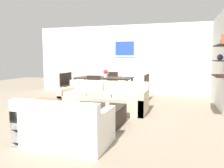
{
  "coord_description": "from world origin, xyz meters",
  "views": [
    {
      "loc": [
        2.02,
        -5.4,
        1.41
      ],
      "look_at": [
        0.3,
        0.2,
        0.75
      ],
      "focal_mm": 36.89,
      "sensor_mm": 36.0,
      "label": 1
    }
  ],
  "objects_px": {
    "dining_chair_head": "(111,82)",
    "wine_glass_head": "(108,73)",
    "sofa_beige": "(104,100)",
    "wine_glass_right_near": "(123,75)",
    "wine_glass_foot": "(100,74)",
    "dining_chair_right_near": "(142,86)",
    "dining_table": "(104,79)",
    "wine_glass_right_far": "(125,74)",
    "candle_jar": "(107,105)",
    "decorative_bowl": "(93,105)",
    "coffee_table": "(95,115)",
    "dining_chair_foot": "(95,87)",
    "apple_on_coffee_table": "(85,104)",
    "dining_chair_left_far": "(71,82)",
    "dining_chair_right_far": "(144,85)",
    "loveseat_white": "(65,127)",
    "centerpiece_vase": "(106,73)",
    "dining_chair_left_near": "(66,84)"
  },
  "relations": [
    {
      "from": "dining_chair_right_far",
      "to": "wine_glass_right_far",
      "type": "bearing_deg",
      "value": -171.99
    },
    {
      "from": "coffee_table",
      "to": "wine_glass_foot",
      "type": "relative_size",
      "value": 6.47
    },
    {
      "from": "candle_jar",
      "to": "dining_chair_head",
      "type": "distance_m",
      "value": 3.95
    },
    {
      "from": "candle_jar",
      "to": "wine_glass_right_near",
      "type": "distance_m",
      "value": 2.87
    },
    {
      "from": "dining_table",
      "to": "wine_glass_right_far",
      "type": "relative_size",
      "value": 11.84
    },
    {
      "from": "coffee_table",
      "to": "dining_chair_head",
      "type": "relative_size",
      "value": 1.31
    },
    {
      "from": "dining_chair_head",
      "to": "dining_chair_left_far",
      "type": "distance_m",
      "value": 1.52
    },
    {
      "from": "dining_chair_head",
      "to": "wine_glass_head",
      "type": "bearing_deg",
      "value": -90.0
    },
    {
      "from": "apple_on_coffee_table",
      "to": "dining_chair_right_near",
      "type": "xyz_separation_m",
      "value": [
        0.78,
        2.81,
        0.08
      ]
    },
    {
      "from": "coffee_table",
      "to": "candle_jar",
      "type": "relative_size",
      "value": 12.83
    },
    {
      "from": "dining_chair_left_far",
      "to": "dining_chair_right_far",
      "type": "bearing_deg",
      "value": 0.0
    },
    {
      "from": "wine_glass_right_near",
      "to": "dining_chair_left_far",
      "type": "bearing_deg",
      "value": 171.19
    },
    {
      "from": "centerpiece_vase",
      "to": "dining_table",
      "type": "bearing_deg",
      "value": 148.37
    },
    {
      "from": "centerpiece_vase",
      "to": "wine_glass_foot",
      "type": "bearing_deg",
      "value": -101.16
    },
    {
      "from": "dining_chair_head",
      "to": "dining_chair_right_far",
      "type": "bearing_deg",
      "value": -25.73
    },
    {
      "from": "decorative_bowl",
      "to": "candle_jar",
      "type": "bearing_deg",
      "value": 22.1
    },
    {
      "from": "wine_glass_right_near",
      "to": "wine_glass_foot",
      "type": "bearing_deg",
      "value": -157.85
    },
    {
      "from": "dining_chair_left_far",
      "to": "wine_glass_right_far",
      "type": "xyz_separation_m",
      "value": [
        2.08,
        -0.09,
        0.36
      ]
    },
    {
      "from": "dining_chair_right_far",
      "to": "wine_glass_right_near",
      "type": "bearing_deg",
      "value": -154.14
    },
    {
      "from": "candle_jar",
      "to": "dining_chair_left_far",
      "type": "xyz_separation_m",
      "value": [
        -2.45,
        3.13,
        0.09
      ]
    },
    {
      "from": "wine_glass_foot",
      "to": "wine_glass_right_near",
      "type": "height_order",
      "value": "wine_glass_foot"
    },
    {
      "from": "loveseat_white",
      "to": "dining_chair_head",
      "type": "bearing_deg",
      "value": 98.68
    },
    {
      "from": "dining_chair_right_far",
      "to": "wine_glass_foot",
      "type": "distance_m",
      "value": 1.55
    },
    {
      "from": "apple_on_coffee_table",
      "to": "centerpiece_vase",
      "type": "relative_size",
      "value": 0.31
    },
    {
      "from": "decorative_bowl",
      "to": "wine_glass_foot",
      "type": "relative_size",
      "value": 1.65
    },
    {
      "from": "dining_chair_head",
      "to": "dining_table",
      "type": "bearing_deg",
      "value": -90.0
    },
    {
      "from": "loveseat_white",
      "to": "dining_table",
      "type": "xyz_separation_m",
      "value": [
        -0.78,
        4.26,
        0.39
      ]
    },
    {
      "from": "dining_chair_right_near",
      "to": "wine_glass_head",
      "type": "height_order",
      "value": "wine_glass_head"
    },
    {
      "from": "candle_jar",
      "to": "apple_on_coffee_table",
      "type": "height_order",
      "value": "apple_on_coffee_table"
    },
    {
      "from": "decorative_bowl",
      "to": "wine_glass_right_near",
      "type": "relative_size",
      "value": 1.84
    },
    {
      "from": "loveseat_white",
      "to": "wine_glass_head",
      "type": "xyz_separation_m",
      "value": [
        -0.78,
        4.67,
        0.57
      ]
    },
    {
      "from": "sofa_beige",
      "to": "wine_glass_right_near",
      "type": "height_order",
      "value": "wine_glass_right_near"
    },
    {
      "from": "wine_glass_right_near",
      "to": "sofa_beige",
      "type": "bearing_deg",
      "value": -93.3
    },
    {
      "from": "decorative_bowl",
      "to": "candle_jar",
      "type": "height_order",
      "value": "candle_jar"
    },
    {
      "from": "dining_chair_left_near",
      "to": "wine_glass_foot",
      "type": "distance_m",
      "value": 1.43
    },
    {
      "from": "centerpiece_vase",
      "to": "dining_chair_right_far",
      "type": "bearing_deg",
      "value": 10.94
    },
    {
      "from": "wine_glass_head",
      "to": "wine_glass_right_near",
      "type": "relative_size",
      "value": 1.02
    },
    {
      "from": "centerpiece_vase",
      "to": "apple_on_coffee_table",
      "type": "bearing_deg",
      "value": -80.09
    },
    {
      "from": "coffee_table",
      "to": "wine_glass_foot",
      "type": "height_order",
      "value": "wine_glass_foot"
    },
    {
      "from": "dining_table",
      "to": "apple_on_coffee_table",
      "type": "bearing_deg",
      "value": -78.93
    },
    {
      "from": "dining_chair_left_near",
      "to": "dining_chair_foot",
      "type": "bearing_deg",
      "value": -25.73
    },
    {
      "from": "apple_on_coffee_table",
      "to": "wine_glass_right_near",
      "type": "relative_size",
      "value": 0.54
    },
    {
      "from": "dining_table",
      "to": "dining_chair_head",
      "type": "distance_m",
      "value": 0.89
    },
    {
      "from": "loveseat_white",
      "to": "dining_chair_right_far",
      "type": "bearing_deg",
      "value": 82.51
    },
    {
      "from": "wine_glass_right_near",
      "to": "dining_table",
      "type": "bearing_deg",
      "value": 170.81
    },
    {
      "from": "wine_glass_head",
      "to": "dining_chair_foot",
      "type": "bearing_deg",
      "value": -90.0
    },
    {
      "from": "wine_glass_right_far",
      "to": "dining_table",
      "type": "bearing_deg",
      "value": -170.81
    },
    {
      "from": "loveseat_white",
      "to": "wine_glass_right_far",
      "type": "xyz_separation_m",
      "value": [
        -0.08,
        4.38,
        0.58
      ]
    },
    {
      "from": "wine_glass_right_far",
      "to": "wine_glass_foot",
      "type": "height_order",
      "value": "wine_glass_foot"
    },
    {
      "from": "dining_chair_right_far",
      "to": "dining_chair_foot",
      "type": "relative_size",
      "value": 1.0
    }
  ]
}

